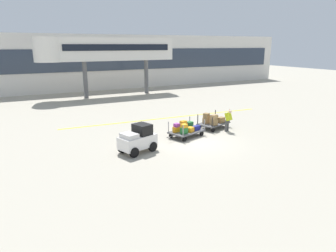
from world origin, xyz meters
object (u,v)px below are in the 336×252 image
(safety_cone_far, at_px, (230,112))
(baggage_cart_lead, at_px, (186,129))
(baggage_handler, at_px, (228,120))
(safety_cone_near, at_px, (148,132))
(baggage_tug, at_px, (138,139))
(baggage_cart_middle, at_px, (213,121))

(safety_cone_far, bearing_deg, baggage_cart_lead, -150.65)
(baggage_handler, bearing_deg, baggage_cart_lead, 175.15)
(baggage_cart_lead, distance_m, baggage_handler, 3.29)
(baggage_cart_lead, xyz_separation_m, safety_cone_far, (6.66, 3.75, -0.24))
(baggage_handler, relative_size, safety_cone_near, 2.84)
(baggage_tug, distance_m, baggage_cart_lead, 4.15)
(baggage_tug, distance_m, baggage_cart_middle, 7.12)
(safety_cone_near, bearing_deg, baggage_cart_lead, -32.17)
(baggage_cart_middle, height_order, safety_cone_near, baggage_cart_middle)
(baggage_cart_middle, relative_size, safety_cone_far, 5.60)
(baggage_cart_lead, distance_m, safety_cone_near, 2.56)
(baggage_cart_middle, xyz_separation_m, safety_cone_near, (-5.00, 0.48, -0.26))
(baggage_tug, xyz_separation_m, baggage_cart_middle, (6.78, 2.15, -0.21))
(baggage_handler, bearing_deg, baggage_tug, -172.10)
(baggage_cart_lead, relative_size, safety_cone_near, 5.60)
(baggage_cart_lead, bearing_deg, safety_cone_far, 29.35)
(baggage_cart_lead, height_order, safety_cone_far, baggage_cart_lead)
(baggage_cart_middle, relative_size, baggage_handler, 1.97)
(baggage_tug, relative_size, baggage_handler, 1.49)
(baggage_tug, relative_size, baggage_cart_middle, 0.76)
(baggage_tug, xyz_separation_m, baggage_handler, (7.20, 1.00, 0.11))
(baggage_tug, bearing_deg, safety_cone_near, 55.85)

